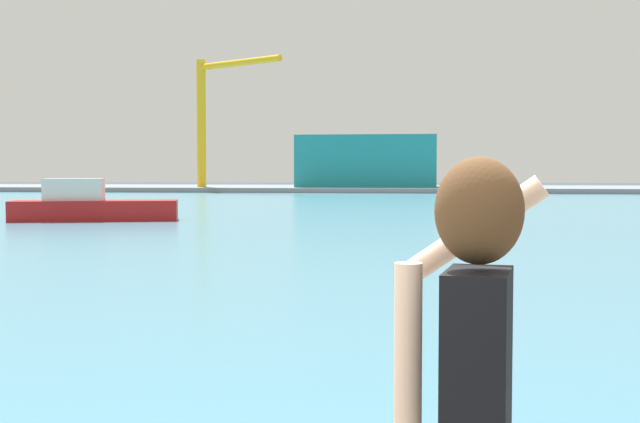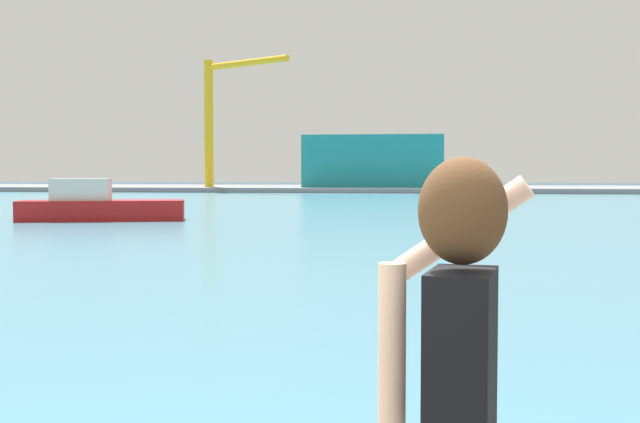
% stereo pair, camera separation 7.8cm
% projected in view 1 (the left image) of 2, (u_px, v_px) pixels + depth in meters
% --- Properties ---
extents(ground_plane, '(220.00, 220.00, 0.00)m').
position_uv_depth(ground_plane, '(417.00, 208.00, 52.60)').
color(ground_plane, '#334751').
extents(harbor_water, '(140.00, 100.00, 0.02)m').
position_uv_depth(harbor_water, '(417.00, 206.00, 54.58)').
color(harbor_water, teal).
rests_on(harbor_water, ground_plane).
extents(far_shore_dock, '(140.00, 20.00, 0.54)m').
position_uv_depth(far_shore_dock, '(423.00, 189.00, 94.17)').
color(far_shore_dock, gray).
rests_on(far_shore_dock, ground_plane).
extents(person_photographer, '(0.53, 0.56, 1.74)m').
position_uv_depth(person_photographer, '(474.00, 368.00, 2.64)').
color(person_photographer, '#2D3342').
rests_on(person_photographer, quay_promenade).
extents(boat_moored, '(7.85, 4.06, 1.98)m').
position_uv_depth(boat_moored, '(91.00, 206.00, 38.58)').
color(boat_moored, '#B21919').
rests_on(boat_moored, harbor_water).
extents(warehouse_left, '(15.31, 8.02, 5.70)m').
position_uv_depth(warehouse_left, '(367.00, 161.00, 92.33)').
color(warehouse_left, teal).
rests_on(warehouse_left, far_shore_dock).
extents(port_crane, '(10.70, 7.14, 14.00)m').
position_uv_depth(port_crane, '(212.00, 106.00, 90.19)').
color(port_crane, yellow).
rests_on(port_crane, far_shore_dock).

